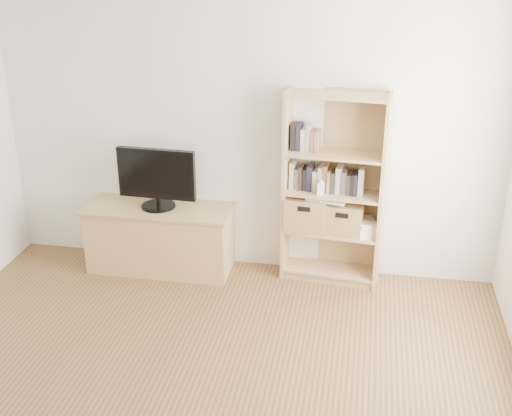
% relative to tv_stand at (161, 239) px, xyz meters
% --- Properties ---
extents(back_wall, '(4.50, 0.02, 2.60)m').
position_rel_tv_stand_xyz_m(back_wall, '(0.78, 0.24, 1.00)').
color(back_wall, white).
rests_on(back_wall, floor).
extents(ceiling, '(4.50, 5.00, 0.01)m').
position_rel_tv_stand_xyz_m(ceiling, '(0.78, -2.26, 2.30)').
color(ceiling, white).
rests_on(ceiling, back_wall).
extents(tv_stand, '(1.30, 0.49, 0.60)m').
position_rel_tv_stand_xyz_m(tv_stand, '(0.00, 0.00, 0.00)').
color(tv_stand, tan).
rests_on(tv_stand, floor).
extents(bookshelf, '(0.89, 0.39, 1.73)m').
position_rel_tv_stand_xyz_m(bookshelf, '(1.57, 0.09, 0.56)').
color(bookshelf, tan).
rests_on(bookshelf, floor).
extents(television, '(0.71, 0.09, 0.56)m').
position_rel_tv_stand_xyz_m(television, '(0.00, 0.00, 0.61)').
color(television, black).
rests_on(television, tv_stand).
extents(books_row_mid, '(0.91, 0.29, 0.24)m').
position_rel_tv_stand_xyz_m(books_row_mid, '(1.57, 0.11, 0.67)').
color(books_row_mid, '#B7A69C').
rests_on(books_row_mid, bookshelf).
extents(books_row_upper, '(0.42, 0.20, 0.21)m').
position_rel_tv_stand_xyz_m(books_row_upper, '(1.38, 0.13, 1.01)').
color(books_row_upper, '#B7A69C').
rests_on(books_row_upper, bookshelf).
extents(baby_monitor, '(0.06, 0.04, 0.11)m').
position_rel_tv_stand_xyz_m(baby_monitor, '(1.46, 0.00, 0.60)').
color(baby_monitor, white).
rests_on(baby_monitor, bookshelf).
extents(basket_left, '(0.38, 0.32, 0.30)m').
position_rel_tv_stand_xyz_m(basket_left, '(1.34, 0.11, 0.33)').
color(basket_left, '#8E6340').
rests_on(basket_left, bookshelf).
extents(basket_right, '(0.36, 0.31, 0.27)m').
position_rel_tv_stand_xyz_m(basket_right, '(1.67, 0.08, 0.32)').
color(basket_right, '#8E6340').
rests_on(basket_right, bookshelf).
extents(laptop, '(0.39, 0.31, 0.03)m').
position_rel_tv_stand_xyz_m(laptop, '(1.52, 0.09, 0.50)').
color(laptop, white).
rests_on(laptop, basket_left).
extents(magazine_stack, '(0.21, 0.26, 0.11)m').
position_rel_tv_stand_xyz_m(magazine_stack, '(1.86, 0.06, 0.23)').
color(magazine_stack, silver).
rests_on(magazine_stack, bookshelf).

